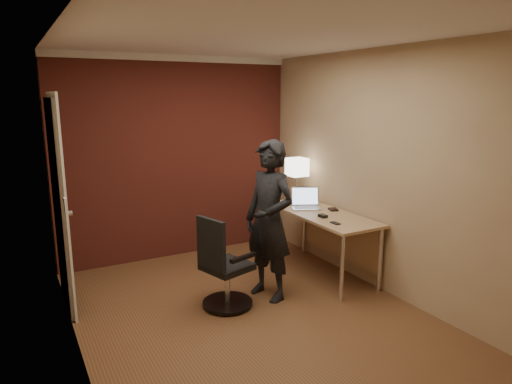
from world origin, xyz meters
TOP-DOWN VIEW (x-y plane):
  - room at (-0.27, 1.54)m, footprint 4.00×4.00m
  - desk at (1.25, 0.53)m, footprint 0.60×1.50m
  - desk_lamp at (1.27, 1.17)m, footprint 0.22×0.22m
  - laptop at (1.16, 0.81)m, footprint 0.41×0.37m
  - mouse at (1.07, 0.36)m, footprint 0.07×0.10m
  - phone at (1.04, 0.10)m, footprint 0.06×0.12m
  - wallet at (1.36, 0.55)m, footprint 0.12×0.13m
  - office_chair at (-0.17, 0.28)m, footprint 0.51×0.56m
  - person at (0.36, 0.29)m, footprint 0.53×0.67m

SIDE VIEW (x-z plane):
  - office_chair at x=-0.17m, z-range -0.05..0.85m
  - desk at x=1.25m, z-range 0.24..0.97m
  - phone at x=1.04m, z-range 0.73..0.74m
  - wallet at x=1.36m, z-range 0.73..0.75m
  - mouse at x=1.07m, z-range 0.73..0.76m
  - laptop at x=1.16m, z-range 0.68..0.91m
  - person at x=0.36m, z-range 0.00..1.61m
  - desk_lamp at x=1.27m, z-range 0.88..1.41m
  - room at x=-0.27m, z-range -0.63..3.37m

